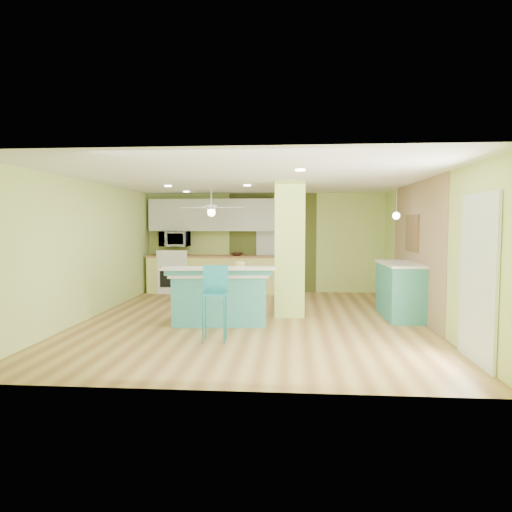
# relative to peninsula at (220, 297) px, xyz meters

# --- Properties ---
(floor) EXTENTS (6.00, 7.00, 0.01)m
(floor) POSITION_rel_peninsula_xyz_m (0.56, 0.30, -0.47)
(floor) COLOR brown
(floor) RESTS_ON ground
(ceiling) EXTENTS (6.00, 7.00, 0.01)m
(ceiling) POSITION_rel_peninsula_xyz_m (0.56, 0.30, 2.04)
(ceiling) COLOR white
(ceiling) RESTS_ON wall_back
(wall_back) EXTENTS (6.00, 0.01, 2.50)m
(wall_back) POSITION_rel_peninsula_xyz_m (0.56, 3.80, 0.78)
(wall_back) COLOR #C5DC75
(wall_back) RESTS_ON floor
(wall_front) EXTENTS (6.00, 0.01, 2.50)m
(wall_front) POSITION_rel_peninsula_xyz_m (0.56, -3.21, 0.78)
(wall_front) COLOR #C5DC75
(wall_front) RESTS_ON floor
(wall_left) EXTENTS (0.01, 7.00, 2.50)m
(wall_left) POSITION_rel_peninsula_xyz_m (-2.45, 0.30, 0.78)
(wall_left) COLOR #C5DC75
(wall_left) RESTS_ON floor
(wall_right) EXTENTS (0.01, 7.00, 2.50)m
(wall_right) POSITION_rel_peninsula_xyz_m (3.56, 0.30, 0.78)
(wall_right) COLOR #C5DC75
(wall_right) RESTS_ON floor
(wood_panel) EXTENTS (0.02, 3.40, 2.50)m
(wood_panel) POSITION_rel_peninsula_xyz_m (3.54, 0.90, 0.78)
(wood_panel) COLOR #937254
(wood_panel) RESTS_ON floor
(olive_accent) EXTENTS (2.20, 0.02, 2.50)m
(olive_accent) POSITION_rel_peninsula_xyz_m (0.76, 3.78, 0.78)
(olive_accent) COLOR #4B5321
(olive_accent) RESTS_ON floor
(interior_door) EXTENTS (0.82, 0.05, 2.00)m
(interior_door) POSITION_rel_peninsula_xyz_m (0.76, 3.76, 0.53)
(interior_door) COLOR silver
(interior_door) RESTS_ON floor
(french_door) EXTENTS (0.04, 1.08, 2.10)m
(french_door) POSITION_rel_peninsula_xyz_m (3.53, -2.00, 0.58)
(french_door) COLOR white
(french_door) RESTS_ON floor
(column) EXTENTS (0.55, 0.55, 2.50)m
(column) POSITION_rel_peninsula_xyz_m (1.21, 0.80, 0.78)
(column) COLOR #C2DE66
(column) RESTS_ON floor
(kitchen_run) EXTENTS (3.25, 0.63, 0.94)m
(kitchen_run) POSITION_rel_peninsula_xyz_m (-0.74, 3.50, 0.00)
(kitchen_run) COLOR #E8E779
(kitchen_run) RESTS_ON floor
(stove) EXTENTS (0.76, 0.66, 1.08)m
(stove) POSITION_rel_peninsula_xyz_m (-1.69, 3.49, -0.01)
(stove) COLOR white
(stove) RESTS_ON floor
(upper_cabinets) EXTENTS (3.20, 0.34, 0.80)m
(upper_cabinets) POSITION_rel_peninsula_xyz_m (-0.74, 3.62, 1.48)
(upper_cabinets) COLOR silver
(upper_cabinets) RESTS_ON wall_back
(microwave) EXTENTS (0.70, 0.48, 0.39)m
(microwave) POSITION_rel_peninsula_xyz_m (-1.69, 3.50, 0.88)
(microwave) COLOR white
(microwave) RESTS_ON wall_back
(ceiling_fan) EXTENTS (1.41, 1.41, 0.61)m
(ceiling_fan) POSITION_rel_peninsula_xyz_m (-0.54, 2.30, 1.61)
(ceiling_fan) COLOR white
(ceiling_fan) RESTS_ON ceiling
(pendant_lamp) EXTENTS (0.14, 0.14, 0.69)m
(pendant_lamp) POSITION_rel_peninsula_xyz_m (3.21, 1.05, 1.42)
(pendant_lamp) COLOR silver
(pendant_lamp) RESTS_ON ceiling
(wall_decor) EXTENTS (0.03, 0.90, 0.70)m
(wall_decor) POSITION_rel_peninsula_xyz_m (3.52, 1.10, 1.08)
(wall_decor) COLOR brown
(wall_decor) RESTS_ON wood_panel
(peninsula) EXTENTS (1.92, 1.18, 1.01)m
(peninsula) POSITION_rel_peninsula_xyz_m (0.00, 0.00, 0.00)
(peninsula) COLOR teal
(peninsula) RESTS_ON floor
(bar_stool) EXTENTS (0.39, 0.39, 1.11)m
(bar_stool) POSITION_rel_peninsula_xyz_m (0.11, -1.13, 0.27)
(bar_stool) COLOR teal
(bar_stool) RESTS_ON floor
(side_counter) EXTENTS (0.67, 1.57, 1.01)m
(side_counter) POSITION_rel_peninsula_xyz_m (3.26, 0.80, 0.04)
(side_counter) COLOR teal
(side_counter) RESTS_ON floor
(fruit_bowl) EXTENTS (0.34, 0.34, 0.07)m
(fruit_bowl) POSITION_rel_peninsula_xyz_m (-0.12, 3.49, 0.51)
(fruit_bowl) COLOR #382016
(fruit_bowl) RESTS_ON kitchen_run
(canister) EXTENTS (0.16, 0.16, 0.19)m
(canister) POSITION_rel_peninsula_xyz_m (0.35, 0.08, 0.51)
(canister) COLOR gold
(canister) RESTS_ON peninsula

